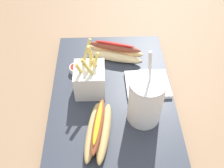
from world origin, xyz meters
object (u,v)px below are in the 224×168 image
object	(u,v)px
soda_cup	(146,101)
hot_dog_2	(115,52)
fries_basket	(90,79)
ketchup_cup_1	(76,69)
hot_dog_1	(98,130)
napkin_stack	(147,84)

from	to	relation	value
soda_cup	hot_dog_2	world-z (taller)	soda_cup
fries_basket	hot_dog_2	bearing A→B (deg)	-28.72
hot_dog_2	ketchup_cup_1	size ratio (longest dim) A/B	4.83
soda_cup	fries_basket	size ratio (longest dim) A/B	1.44
soda_cup	hot_dog_2	size ratio (longest dim) A/B	1.15
hot_dog_1	fries_basket	bearing A→B (deg)	8.52
hot_dog_1	hot_dog_2	bearing A→B (deg)	-10.21
soda_cup	ketchup_cup_1	world-z (taller)	soda_cup
fries_basket	ketchup_cup_1	distance (m)	0.09
ketchup_cup_1	napkin_stack	size ratio (longest dim) A/B	0.31
soda_cup	ketchup_cup_1	size ratio (longest dim) A/B	5.58
napkin_stack	hot_dog_2	bearing A→B (deg)	35.32
hot_dog_1	napkin_stack	size ratio (longest dim) A/B	1.43
soda_cup	napkin_stack	bearing A→B (deg)	-12.78
hot_dog_1	ketchup_cup_1	distance (m)	0.24
napkin_stack	soda_cup	bearing A→B (deg)	167.22
hot_dog_1	napkin_stack	bearing A→B (deg)	-41.31
hot_dog_2	ketchup_cup_1	bearing A→B (deg)	116.80
hot_dog_2	ketchup_cup_1	distance (m)	0.13
soda_cup	ketchup_cup_1	distance (m)	0.26
soda_cup	hot_dog_2	bearing A→B (deg)	15.40
fries_basket	hot_dog_2	xyz separation A→B (m)	(0.14, -0.07, -0.02)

